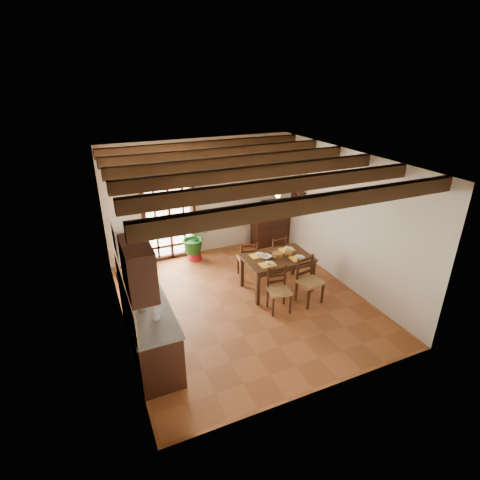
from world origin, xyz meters
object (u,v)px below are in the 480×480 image
kitchen_counter (148,323)px  dining_table (277,261)px  chair_near_right (309,289)px  sideboard (270,229)px  chair_far_left (248,265)px  crt_tv (271,208)px  pendant_lamp (278,191)px  potted_plant (194,238)px  chair_far_right (275,260)px  chair_near_left (279,298)px

kitchen_counter → dining_table: kitchen_counter is taller
dining_table → chair_near_right: chair_near_right is taller
sideboard → chair_far_left: bearing=-135.1°
crt_tv → pendant_lamp: pendant_lamp is taller
sideboard → potted_plant: potted_plant is taller
pendant_lamp → sideboard: bearing=64.6°
chair_near_right → sideboard: (0.59, 2.74, 0.10)m
kitchen_counter → sideboard: kitchen_counter is taller
kitchen_counter → dining_table: 2.90m
chair_far_right → pendant_lamp: pendant_lamp is taller
kitchen_counter → chair_far_right: 3.46m
chair_far_left → crt_tv: size_ratio=1.95×
chair_far_right → sideboard: (0.58, 1.36, 0.12)m
kitchen_counter → chair_near_right: (3.12, 0.08, -0.18)m
chair_near_right → chair_far_left: bearing=106.3°
dining_table → sideboard: bearing=65.8°
chair_near_left → pendant_lamp: (0.34, 0.79, 1.81)m
crt_tv → potted_plant: 2.12m
chair_far_left → chair_far_right: same height
kitchen_counter → crt_tv: bearing=37.2°
chair_near_left → chair_near_right: size_ratio=0.92×
chair_near_right → pendant_lamp: 1.98m
chair_near_left → crt_tv: (1.26, 2.74, 0.71)m
chair_near_left → chair_near_right: bearing=8.6°
dining_table → crt_tv: size_ratio=3.02×
chair_near_right → crt_tv: bearing=68.1°
chair_far_left → pendant_lamp: (0.34, -0.59, 1.80)m
potted_plant → chair_far_right: bearing=-40.4°
sideboard → dining_table: bearing=-116.4°
potted_plant → pendant_lamp: 2.66m
dining_table → potted_plant: size_ratio=0.64×
crt_tv → dining_table: bearing=-107.1°
chair_far_right → crt_tv: bearing=-120.0°
chair_near_left → pendant_lamp: bearing=75.6°
dining_table → crt_tv: 2.27m
chair_near_left → pendant_lamp: pendant_lamp is taller
kitchen_counter → chair_far_left: (2.44, 1.47, -0.20)m
dining_table → kitchen_counter: bearing=-164.4°
chair_far_left → potted_plant: bearing=-46.8°
kitchen_counter → chair_far_left: bearing=31.0°
potted_plant → chair_near_right: bearing=-60.7°
chair_far_left → pendant_lamp: pendant_lamp is taller
chair_near_right → kitchen_counter: bearing=171.8°
chair_far_left → crt_tv: 1.98m
chair_far_right → crt_tv: crt_tv is taller
chair_far_left → potted_plant: 1.54m
chair_near_right → chair_far_left: 1.54m
chair_far_left → chair_near_right: bearing=126.6°
dining_table → chair_far_left: bearing=116.2°
dining_table → pendant_lamp: bearing=90.1°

